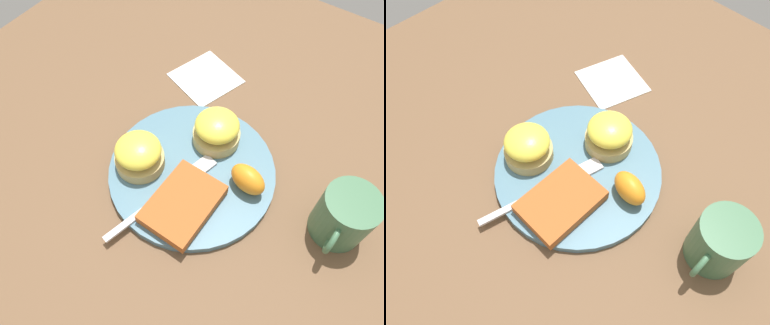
{
  "view_description": "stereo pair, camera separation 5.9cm",
  "coord_description": "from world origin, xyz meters",
  "views": [
    {
      "loc": [
        0.26,
        0.18,
        0.53
      ],
      "look_at": [
        0.0,
        0.0,
        0.03
      ],
      "focal_mm": 35.0,
      "sensor_mm": 36.0,
      "label": 1
    },
    {
      "loc": [
        0.22,
        0.22,
        0.53
      ],
      "look_at": [
        0.0,
        0.0,
        0.03
      ],
      "focal_mm": 35.0,
      "sensor_mm": 36.0,
      "label": 2
    }
  ],
  "objects": [
    {
      "name": "plate",
      "position": [
        0.0,
        0.0,
        0.01
      ],
      "size": [
        0.27,
        0.27,
        0.01
      ],
      "primitive_type": "cylinder",
      "color": "slate",
      "rests_on": "ground_plane"
    },
    {
      "name": "napkin",
      "position": [
        -0.19,
        -0.1,
        0.0
      ],
      "size": [
        0.14,
        0.14,
        0.0
      ],
      "primitive_type": "cube",
      "rotation": [
        0.0,
        0.0,
        -0.31
      ],
      "color": "white",
      "rests_on": "ground_plane"
    },
    {
      "name": "cup",
      "position": [
        -0.04,
        0.23,
        0.04
      ],
      "size": [
        0.11,
        0.08,
        0.09
      ],
      "color": "#42704C",
      "rests_on": "ground_plane"
    },
    {
      "name": "sandwich_benedict_left",
      "position": [
        -0.07,
        -0.0,
        0.04
      ],
      "size": [
        0.08,
        0.08,
        0.06
      ],
      "color": "tan",
      "rests_on": "plate"
    },
    {
      "name": "ground_plane",
      "position": [
        0.0,
        0.0,
        0.0
      ],
      "size": [
        1.1,
        1.1,
        0.0
      ],
      "primitive_type": "plane",
      "color": "brown"
    },
    {
      "name": "orange_wedge",
      "position": [
        -0.02,
        0.09,
        0.04
      ],
      "size": [
        0.05,
        0.07,
        0.04
      ],
      "primitive_type": "ellipsoid",
      "rotation": [
        0.0,
        0.0,
        4.52
      ],
      "color": "orange",
      "rests_on": "plate"
    },
    {
      "name": "sandwich_benedict_right",
      "position": [
        0.04,
        -0.07,
        0.04
      ],
      "size": [
        0.08,
        0.08,
        0.06
      ],
      "color": "tan",
      "rests_on": "plate"
    },
    {
      "name": "fork",
      "position": [
        0.05,
        -0.01,
        0.02
      ],
      "size": [
        0.21,
        0.07,
        0.0
      ],
      "color": "silver",
      "rests_on": "plate"
    },
    {
      "name": "hashbrown_patty",
      "position": [
        0.06,
        0.03,
        0.02
      ],
      "size": [
        0.12,
        0.09,
        0.02
      ],
      "primitive_type": "cube",
      "rotation": [
        0.0,
        0.0,
        -0.01
      ],
      "color": "#AD5725",
      "rests_on": "plate"
    }
  ]
}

